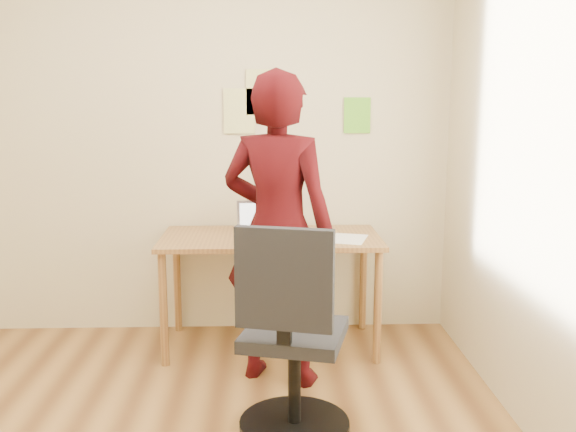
{
  "coord_description": "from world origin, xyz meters",
  "views": [
    {
      "loc": [
        0.5,
        -2.64,
        1.62
      ],
      "look_at": [
        0.62,
        0.95,
        0.95
      ],
      "focal_mm": 40.0,
      "sensor_mm": 36.0,
      "label": 1
    }
  ],
  "objects_px": {
    "phone": "(315,242)",
    "office_chair": "(292,346)",
    "desk": "(271,249)",
    "laptop": "(261,228)",
    "person": "(278,230)"
  },
  "relations": [
    {
      "from": "desk",
      "to": "person",
      "type": "relative_size",
      "value": 0.79
    },
    {
      "from": "office_chair",
      "to": "person",
      "type": "relative_size",
      "value": 0.6
    },
    {
      "from": "desk",
      "to": "laptop",
      "type": "xyz_separation_m",
      "value": [
        -0.06,
        0.03,
        0.14
      ]
    },
    {
      "from": "person",
      "to": "phone",
      "type": "bearing_deg",
      "value": -109.3
    },
    {
      "from": "desk",
      "to": "laptop",
      "type": "relative_size",
      "value": 4.39
    },
    {
      "from": "office_chair",
      "to": "person",
      "type": "bearing_deg",
      "value": 109.35
    },
    {
      "from": "laptop",
      "to": "phone",
      "type": "distance_m",
      "value": 0.42
    },
    {
      "from": "office_chair",
      "to": "desk",
      "type": "bearing_deg",
      "value": 109.27
    },
    {
      "from": "desk",
      "to": "laptop",
      "type": "distance_m",
      "value": 0.15
    },
    {
      "from": "phone",
      "to": "office_chair",
      "type": "xyz_separation_m",
      "value": [
        -0.18,
        -0.93,
        -0.29
      ]
    },
    {
      "from": "laptop",
      "to": "office_chair",
      "type": "bearing_deg",
      "value": -88.4
    },
    {
      "from": "desk",
      "to": "office_chair",
      "type": "xyz_separation_m",
      "value": [
        0.09,
        -1.14,
        -0.2
      ]
    },
    {
      "from": "laptop",
      "to": "person",
      "type": "height_order",
      "value": "person"
    },
    {
      "from": "phone",
      "to": "person",
      "type": "height_order",
      "value": "person"
    },
    {
      "from": "desk",
      "to": "person",
      "type": "xyz_separation_m",
      "value": [
        0.04,
        -0.5,
        0.23
      ]
    }
  ]
}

